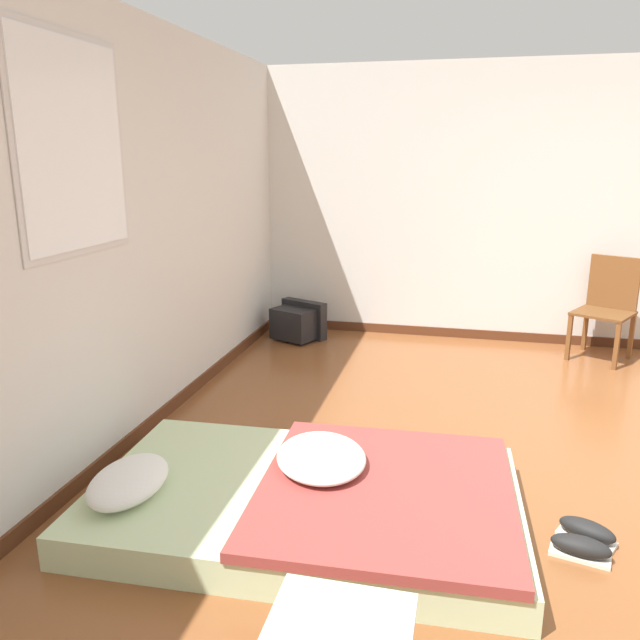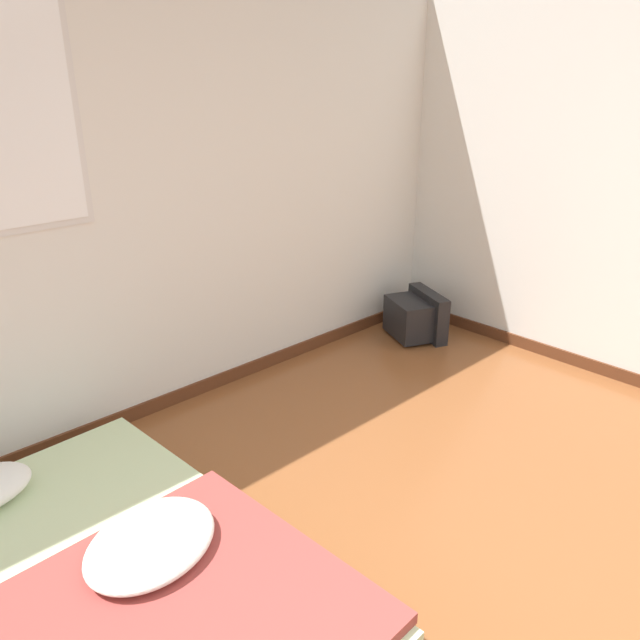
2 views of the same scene
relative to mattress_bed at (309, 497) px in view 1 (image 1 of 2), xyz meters
name	(u,v)px [view 1 (image 1 of 2)]	position (x,y,z in m)	size (l,w,h in m)	color
ground_plane	(633,497)	(0.59, -1.63, -0.11)	(20.00, 20.00, 0.00)	brown
wall_back	(115,238)	(0.58, 1.32, 1.18)	(8.13, 0.08, 2.60)	silver
wall_right	(574,209)	(3.48, -1.63, 1.17)	(0.08, 8.24, 2.60)	silver
mattress_bed	(309,497)	(0.00, 0.00, 0.00)	(1.37, 2.14, 0.31)	beige
crt_tv	(298,322)	(3.02, 0.88, 0.06)	(0.50, 0.55, 0.37)	black
wooden_chair	(608,301)	(3.12, -1.94, 0.40)	(0.61, 0.61, 0.90)	brown
sneaker_pair	(584,539)	(0.04, -1.29, -0.06)	(0.34, 0.33, 0.10)	silver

